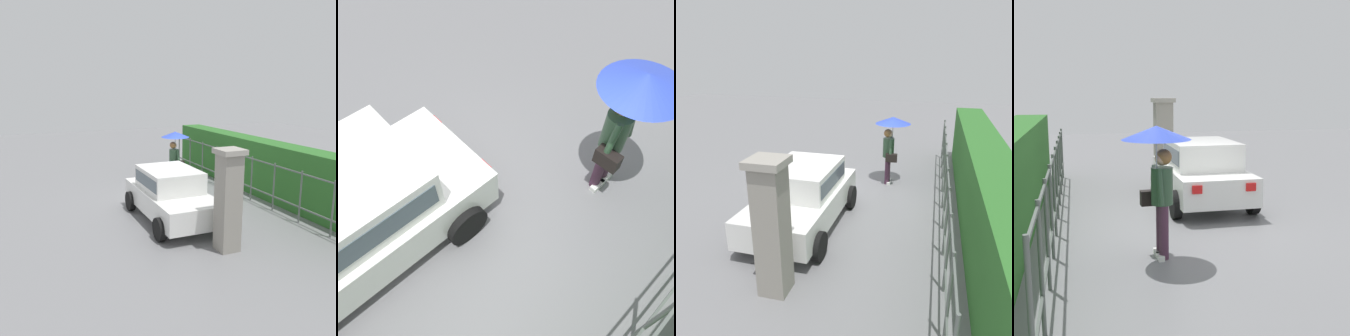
{
  "view_description": "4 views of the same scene",
  "coord_description": "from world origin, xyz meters",
  "views": [
    {
      "loc": [
        11.06,
        -4.9,
        3.83
      ],
      "look_at": [
        -0.23,
        -0.04,
        1.07
      ],
      "focal_mm": 40.03,
      "sensor_mm": 36.0,
      "label": 1
    },
    {
      "loc": [
        1.6,
        2.04,
        4.62
      ],
      "look_at": [
        -0.12,
        0.22,
        1.15
      ],
      "focal_mm": 38.28,
      "sensor_mm": 36.0,
      "label": 2
    },
    {
      "loc": [
        8.57,
        2.04,
        3.99
      ],
      "look_at": [
        0.32,
        -0.15,
        1.04
      ],
      "focal_mm": 36.68,
      "sensor_mm": 36.0,
      "label": 3
    },
    {
      "loc": [
        -8.12,
        2.04,
        2.58
      ],
      "look_at": [
        0.11,
        0.04,
        1.12
      ],
      "focal_mm": 47.19,
      "sensor_mm": 36.0,
      "label": 4
    }
  ],
  "objects": [
    {
      "name": "fence_section",
      "position": [
        0.47,
        2.44,
        0.82
      ],
      "size": [
        10.35,
        0.05,
        1.5
      ],
      "color": "#59605B",
      "rests_on": "ground"
    },
    {
      "name": "car",
      "position": [
        1.66,
        -0.78,
        0.8
      ],
      "size": [
        3.76,
        1.91,
        1.48
      ],
      "rotation": [
        0.0,
        0.0,
        -0.02
      ],
      "color": "white",
      "rests_on": "ground"
    },
    {
      "name": "ground_plane",
      "position": [
        0.0,
        0.0,
        0.0
      ],
      "size": [
        40.0,
        40.0,
        0.0
      ],
      "primitive_type": "plane",
      "color": "slate"
    },
    {
      "name": "gate_pillar",
      "position": [
        4.05,
        -0.38,
        1.24
      ],
      "size": [
        0.6,
        0.6,
        2.42
      ],
      "color": "gray",
      "rests_on": "ground"
    },
    {
      "name": "pedestrian",
      "position": [
        -1.61,
        0.83,
        1.58
      ],
      "size": [
        1.06,
        1.06,
        2.09
      ],
      "rotation": [
        0.0,
        0.0,
        1.61
      ],
      "color": "#47283D",
      "rests_on": "ground"
    }
  ]
}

